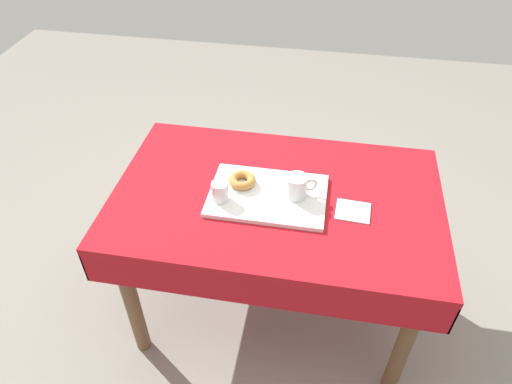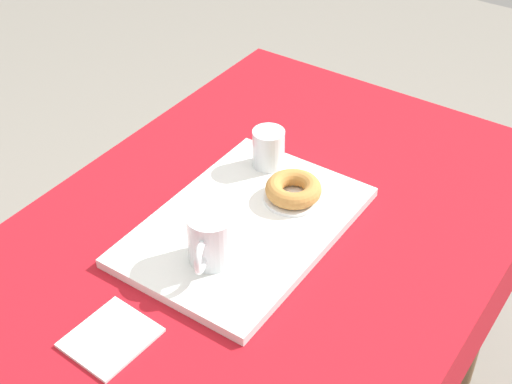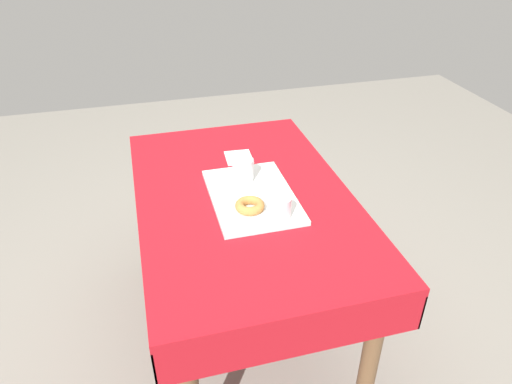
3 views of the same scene
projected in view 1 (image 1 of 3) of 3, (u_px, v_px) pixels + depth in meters
The scene contains 8 objects.
ground_plane at pixel (272, 306), 2.32m from camera, with size 6.00×6.00×0.00m, color gray.
dining_table at pixel (276, 215), 1.90m from camera, with size 1.29×0.82×0.74m.
serving_tray at pixel (268, 195), 1.81m from camera, with size 0.45×0.31×0.02m, color white.
tea_mug_left at pixel (297, 187), 1.76m from camera, with size 0.12×0.08×0.09m.
water_glass_near at pixel (220, 192), 1.75m from camera, with size 0.06×0.06×0.08m.
donut_plate_left at pixel (242, 184), 1.84m from camera, with size 0.11×0.11×0.01m, color white.
sugar_donut_left at pixel (242, 180), 1.83m from camera, with size 0.11×0.11×0.03m, color #BC7F3D.
paper_napkin at pixel (353, 211), 1.75m from camera, with size 0.13×0.11×0.01m, color white.
Camera 1 is at (-0.16, 1.36, 1.95)m, focal length 32.63 mm.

